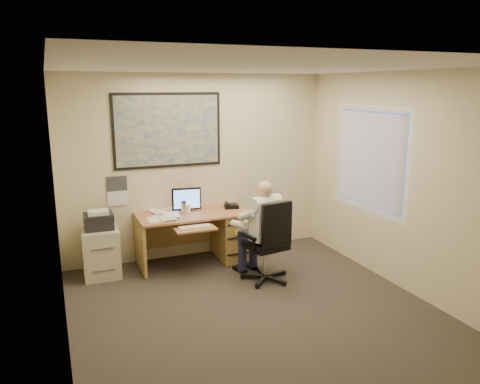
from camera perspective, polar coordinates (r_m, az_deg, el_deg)
name	(u,v)px	position (r m, az deg, el deg)	size (l,w,h in m)	color
room_shell	(262,200)	(4.91, 2.68, -0.97)	(4.00, 4.50, 2.70)	#342E28
desk	(216,231)	(6.90, -3.00, -4.73)	(1.60, 0.97, 1.08)	#B8764E
world_map	(168,130)	(6.76, -8.78, 7.43)	(1.56, 0.03, 1.06)	#1E4C93
wall_calendar	(117,191)	(6.76, -14.74, 0.11)	(0.28, 0.01, 0.42)	white
window_blinds	(369,159)	(6.56, 15.47, 3.87)	(0.06, 1.40, 1.30)	beige
filing_cabinet	(100,248)	(6.61, -16.64, -6.51)	(0.48, 0.57, 0.91)	beige
office_chair	(267,258)	(6.17, 3.27, -8.04)	(0.75, 0.75, 1.10)	black
person	(265,231)	(6.13, 3.05, -4.76)	(0.54, 0.77, 1.34)	white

